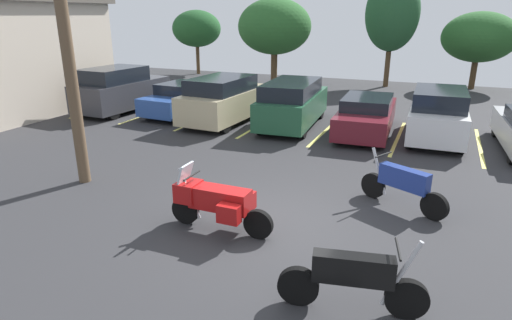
{
  "coord_description": "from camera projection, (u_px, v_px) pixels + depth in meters",
  "views": [
    {
      "loc": [
        2.98,
        -7.62,
        4.2
      ],
      "look_at": [
        -0.97,
        1.49,
        0.82
      ],
      "focal_mm": 30.1,
      "sensor_mm": 36.0,
      "label": 1
    }
  ],
  "objects": [
    {
      "name": "ground",
      "position": [
        270.0,
        225.0,
        9.11
      ],
      "size": [
        44.0,
        44.0,
        0.1
      ],
      "primitive_type": "cube",
      "color": "#2D2D30"
    },
    {
      "name": "parking_stripes",
      "position": [
        326.0,
        130.0,
        16.37
      ],
      "size": [
        21.21,
        4.84,
        0.01
      ],
      "color": "#EAE066",
      "rests_on": "ground"
    },
    {
      "name": "tree_center",
      "position": [
        479.0,
        37.0,
        24.53
      ],
      "size": [
        4.11,
        4.11,
        4.37
      ],
      "color": "#4C3823",
      "rests_on": "ground"
    },
    {
      "name": "tree_far_left",
      "position": [
        392.0,
        13.0,
        24.9
      ],
      "size": [
        3.09,
        3.09,
        6.42
      ],
      "color": "#4C3823",
      "rests_on": "ground"
    },
    {
      "name": "car_green",
      "position": [
        293.0,
        103.0,
        16.69
      ],
      "size": [
        2.2,
        4.97,
        1.79
      ],
      "color": "#235638",
      "rests_on": "ground"
    },
    {
      "name": "car_blue",
      "position": [
        185.0,
        99.0,
        18.85
      ],
      "size": [
        2.05,
        4.5,
        1.39
      ],
      "color": "#2D519E",
      "rests_on": "ground"
    },
    {
      "name": "tree_left",
      "position": [
        275.0,
        27.0,
        24.97
      ],
      "size": [
        4.27,
        4.27,
        5.11
      ],
      "color": "#4C3823",
      "rests_on": "ground"
    },
    {
      "name": "motorcycle_touring",
      "position": [
        216.0,
        201.0,
        8.63
      ],
      "size": [
        2.26,
        0.96,
        1.34
      ],
      "color": "black",
      "rests_on": "ground"
    },
    {
      "name": "car_champagne",
      "position": [
        225.0,
        100.0,
        17.32
      ],
      "size": [
        2.11,
        4.69,
        1.86
      ],
      "color": "#C1B289",
      "rests_on": "ground"
    },
    {
      "name": "car_maroon",
      "position": [
        367.0,
        115.0,
        15.78
      ],
      "size": [
        2.04,
        4.89,
        1.38
      ],
      "color": "maroon",
      "rests_on": "ground"
    },
    {
      "name": "motorcycle_third",
      "position": [
        354.0,
        279.0,
        6.24
      ],
      "size": [
        2.17,
        0.71,
        1.27
      ],
      "color": "black",
      "rests_on": "ground"
    },
    {
      "name": "tree_center_right",
      "position": [
        197.0,
        29.0,
        30.86
      ],
      "size": [
        3.48,
        3.48,
        4.5
      ],
      "color": "#4C3823",
      "rests_on": "ground"
    },
    {
      "name": "motorcycle_second",
      "position": [
        403.0,
        185.0,
        9.65
      ],
      "size": [
        1.99,
        1.09,
        1.25
      ],
      "color": "black",
      "rests_on": "ground"
    },
    {
      "name": "car_charcoal",
      "position": [
        120.0,
        90.0,
        19.3
      ],
      "size": [
        2.14,
        4.64,
        1.99
      ],
      "color": "#38383D",
      "rests_on": "ground"
    },
    {
      "name": "car_white",
      "position": [
        438.0,
        115.0,
        14.9
      ],
      "size": [
        1.9,
        4.38,
        1.78
      ],
      "color": "white",
      "rests_on": "ground"
    }
  ]
}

